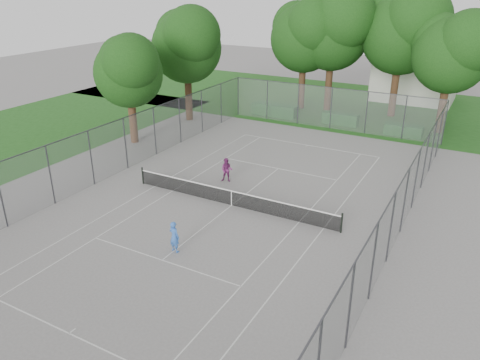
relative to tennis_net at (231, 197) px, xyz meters
The scene contains 17 objects.
ground 0.51m from the tennis_net, ahead, with size 120.00×120.00×0.00m, color slate.
grass_far 26.00m from the tennis_net, 90.00° to the left, with size 60.00×20.00×0.00m, color #1B4B15.
court_markings 0.50m from the tennis_net, ahead, with size 11.03×23.83×0.01m.
tennis_net is the anchor object (origin of this frame).
perimeter_fence 1.30m from the tennis_net, ahead, with size 18.08×34.08×3.52m.
tree_far_left 23.56m from the tennis_net, 101.93° to the left, with size 7.29×6.65×10.48m.
tree_far_midleft 23.99m from the tennis_net, 95.46° to the left, with size 7.88×7.20×11.33m.
tree_far_midright 24.93m from the tennis_net, 80.72° to the left, with size 7.98×7.28×11.47m.
tree_far_right 22.80m from the tennis_net, 67.42° to the left, with size 6.88×6.28×9.88m.
tree_side_back 19.09m from the tennis_net, 131.93° to the left, with size 6.94×6.34×9.98m.
tree_side_front 14.57m from the tennis_net, 153.71° to the left, with size 5.85×5.35×8.42m.
hedge_left 19.31m from the tennis_net, 107.63° to the left, with size 4.31×1.29×1.08m, color #184A1B.
hedge_mid 18.57m from the tennis_net, 88.70° to the left, with size 3.12×0.89×0.98m, color #184A1B.
hedge_right 18.92m from the tennis_net, 71.74° to the left, with size 2.97×1.09×0.89m, color #184A1B.
house 31.65m from the tennis_net, 82.18° to the left, with size 7.95×6.16×9.90m.
girl_player 5.48m from the tennis_net, 89.32° to the right, with size 0.57×0.38×1.57m, color blue.
woman_player 3.47m from the tennis_net, 124.63° to the left, with size 0.75×0.59×1.55m, color #772764.
Camera 1 is at (11.88, -20.60, 11.87)m, focal length 35.00 mm.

